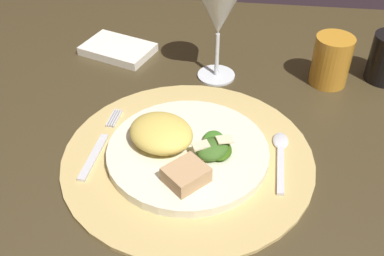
% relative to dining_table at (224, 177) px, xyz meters
% --- Properties ---
extents(dining_table, '(1.44, 1.00, 0.73)m').
position_rel_dining_table_xyz_m(dining_table, '(0.00, 0.00, 0.00)').
color(dining_table, '#3F341E').
rests_on(dining_table, ground).
extents(placemat, '(0.38, 0.38, 0.01)m').
position_rel_dining_table_xyz_m(placemat, '(-0.05, -0.08, 0.12)').
color(placemat, tan).
rests_on(placemat, dining_table).
extents(dinner_plate, '(0.25, 0.25, 0.02)m').
position_rel_dining_table_xyz_m(dinner_plate, '(-0.05, -0.08, 0.13)').
color(dinner_plate, '#EAE6CA').
rests_on(dinner_plate, placemat).
extents(pasta_serving, '(0.13, 0.13, 0.04)m').
position_rel_dining_table_xyz_m(pasta_serving, '(-0.10, -0.07, 0.16)').
color(pasta_serving, '#E1C356').
rests_on(pasta_serving, dinner_plate).
extents(salad_greens, '(0.07, 0.08, 0.03)m').
position_rel_dining_table_xyz_m(salad_greens, '(-0.02, -0.09, 0.15)').
color(salad_greens, '#3B6522').
rests_on(salad_greens, dinner_plate).
extents(bread_piece, '(0.07, 0.07, 0.02)m').
position_rel_dining_table_xyz_m(bread_piece, '(-0.05, -0.15, 0.15)').
color(bread_piece, tan).
rests_on(bread_piece, dinner_plate).
extents(fork, '(0.03, 0.17, 0.00)m').
position_rel_dining_table_xyz_m(fork, '(-0.19, -0.08, 0.13)').
color(fork, silver).
rests_on(fork, placemat).
extents(spoon, '(0.02, 0.13, 0.01)m').
position_rel_dining_table_xyz_m(spoon, '(0.09, -0.06, 0.13)').
color(spoon, silver).
rests_on(spoon, placemat).
extents(napkin, '(0.16, 0.13, 0.02)m').
position_rel_dining_table_xyz_m(napkin, '(-0.24, 0.22, 0.13)').
color(napkin, white).
rests_on(napkin, dining_table).
extents(wine_glass, '(0.08, 0.08, 0.18)m').
position_rel_dining_table_xyz_m(wine_glass, '(-0.03, 0.15, 0.25)').
color(wine_glass, silver).
rests_on(wine_glass, dining_table).
extents(amber_tumbler, '(0.07, 0.07, 0.09)m').
position_rel_dining_table_xyz_m(amber_tumbler, '(0.18, 0.16, 0.16)').
color(amber_tumbler, '#C48326').
rests_on(amber_tumbler, dining_table).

